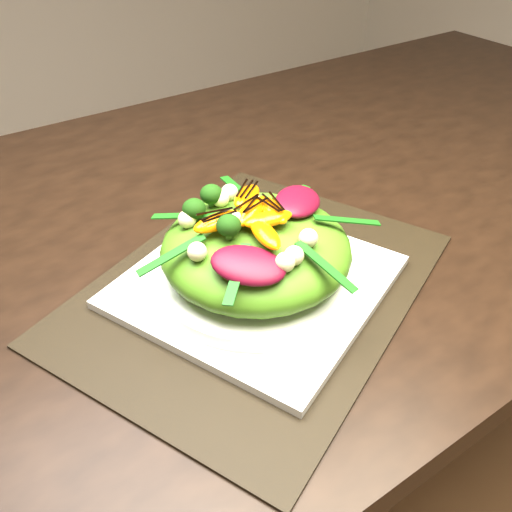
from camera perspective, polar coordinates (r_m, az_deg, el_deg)
floor at (r=1.45m, az=6.96°, el=-17.81°), size 4.00×4.00×0.01m
dining_table at (r=0.95m, az=10.24°, el=8.49°), size 1.60×0.90×0.75m
placemat at (r=0.66m, az=0.00°, el=-3.16°), size 0.55×0.50×0.00m
plate_base at (r=0.65m, az=0.00°, el=-2.68°), size 0.37×0.37×0.01m
salad_bowl at (r=0.65m, az=0.00°, el=-1.70°), size 0.27×0.27×0.02m
lettuce_mound at (r=0.62m, az=0.00°, el=0.77°), size 0.23×0.23×0.08m
radicchio_leaf at (r=0.64m, az=4.43°, el=5.77°), size 0.09×0.08×0.02m
orange_segment at (r=0.61m, az=-3.05°, el=4.92°), size 0.06×0.05×0.01m
broccoli_floret at (r=0.60m, az=-7.50°, el=3.89°), size 0.04×0.04×0.04m
macadamia_nut at (r=0.60m, az=4.96°, el=3.83°), size 0.02×0.02×0.02m
balsamic_drizzle at (r=0.61m, az=-3.08°, el=5.56°), size 0.03×0.02×0.00m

